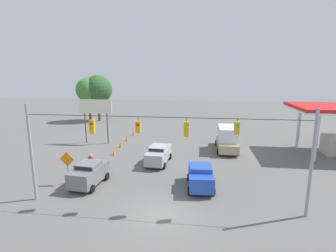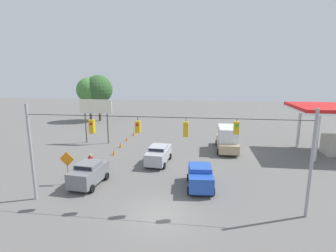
{
  "view_description": "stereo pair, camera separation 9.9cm",
  "coord_description": "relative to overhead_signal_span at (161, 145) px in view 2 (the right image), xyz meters",
  "views": [
    {
      "loc": [
        -2.49,
        15.78,
        9.34
      ],
      "look_at": [
        0.81,
        -10.45,
        3.83
      ],
      "focal_mm": 28.0,
      "sensor_mm": 36.0,
      "label": 1
    },
    {
      "loc": [
        -2.59,
        15.77,
        9.34
      ],
      "look_at": [
        0.81,
        -10.45,
        3.83
      ],
      "focal_mm": 28.0,
      "sensor_mm": 36.0,
      "label": 2
    }
  ],
  "objects": [
    {
      "name": "traffic_cone_nearest",
      "position": [
        7.24,
        -4.83,
        -4.19
      ],
      "size": [
        0.35,
        0.35,
        0.68
      ],
      "primitive_type": "cone",
      "color": "orange",
      "rests_on": "ground_plane"
    },
    {
      "name": "box_truck_tan_oncoming_far",
      "position": [
        -5.76,
        -14.43,
        -3.08
      ],
      "size": [
        2.48,
        6.16,
        2.94
      ],
      "color": "tan",
      "rests_on": "ground_plane"
    },
    {
      "name": "traffic_cone_fourth",
      "position": [
        7.34,
        -13.93,
        -4.19
      ],
      "size": [
        0.35,
        0.35,
        0.68
      ],
      "primitive_type": "cone",
      "color": "orange",
      "rests_on": "ground_plane"
    },
    {
      "name": "traffic_cone_second",
      "position": [
        7.33,
        -7.83,
        -4.19
      ],
      "size": [
        0.35,
        0.35,
        0.68
      ],
      "primitive_type": "cone",
      "color": "orange",
      "rests_on": "ground_plane"
    },
    {
      "name": "sedan_blue_crossing_near",
      "position": [
        -2.64,
        -3.54,
        -3.54
      ],
      "size": [
        2.32,
        4.14,
        1.89
      ],
      "color": "#234CB2",
      "rests_on": "ground_plane"
    },
    {
      "name": "tree_horizon_right",
      "position": [
        18.52,
        -30.66,
        1.38
      ],
      "size": [
        4.67,
        4.67,
        8.27
      ],
      "color": "brown",
      "rests_on": "ground_plane"
    },
    {
      "name": "traffic_cone_fifth",
      "position": [
        7.44,
        -17.13,
        -4.19
      ],
      "size": [
        0.35,
        0.35,
        0.68
      ],
      "primitive_type": "cone",
      "color": "orange",
      "rests_on": "ground_plane"
    },
    {
      "name": "sedan_silver_withflow_mid",
      "position": [
        1.67,
        -8.91,
        -3.55
      ],
      "size": [
        2.34,
        4.71,
        1.86
      ],
      "color": "#A8AAB2",
      "rests_on": "ground_plane"
    },
    {
      "name": "tree_horizon_left",
      "position": [
        16.89,
        -31.21,
        1.51
      ],
      "size": [
        5.3,
        5.3,
        8.71
      ],
      "color": "#4C3823",
      "rests_on": "ground_plane"
    },
    {
      "name": "roadside_billboard",
      "position": [
        11.05,
        -15.63,
        -0.16
      ],
      "size": [
        4.32,
        0.16,
        5.8
      ],
      "color": "#4C473D",
      "rests_on": "ground_plane"
    },
    {
      "name": "work_zone_sign",
      "position": [
        8.41,
        -2.87,
        -2.54
      ],
      "size": [
        1.27,
        0.06,
        2.84
      ],
      "color": "slate",
      "rests_on": "ground_plane"
    },
    {
      "name": "traffic_cone_third",
      "position": [
        7.17,
        -10.89,
        -4.19
      ],
      "size": [
        0.35,
        0.35,
        0.68
      ],
      "primitive_type": "cone",
      "color": "orange",
      "rests_on": "ground_plane"
    },
    {
      "name": "ground_plane",
      "position": [
        -0.04,
        0.87,
        -4.53
      ],
      "size": [
        140.0,
        140.0,
        0.0
      ],
      "primitive_type": "plane",
      "color": "#605E5B"
    },
    {
      "name": "sedan_grey_parked_shoulder",
      "position": [
        6.57,
        -2.91,
        -3.52
      ],
      "size": [
        2.38,
        4.12,
        1.94
      ],
      "color": "slate",
      "rests_on": "ground_plane"
    },
    {
      "name": "pedestrian",
      "position": [
        7.61,
        -5.65,
        -3.62
      ],
      "size": [
        0.4,
        0.28,
        1.79
      ],
      "color": "#2D334C",
      "rests_on": "ground_plane"
    },
    {
      "name": "traffic_cone_farthest",
      "position": [
        7.32,
        -20.39,
        -4.19
      ],
      "size": [
        0.35,
        0.35,
        0.68
      ],
      "primitive_type": "cone",
      "color": "orange",
      "rests_on": "ground_plane"
    },
    {
      "name": "overhead_signal_span",
      "position": [
        0.0,
        0.0,
        0.0
      ],
      "size": [
        19.25,
        0.38,
        7.18
      ],
      "color": "#939399",
      "rests_on": "ground_plane"
    }
  ]
}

